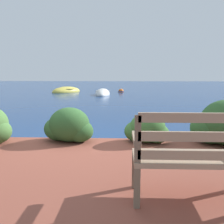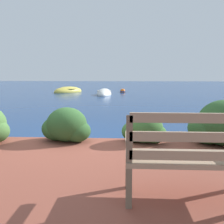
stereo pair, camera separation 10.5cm
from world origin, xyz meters
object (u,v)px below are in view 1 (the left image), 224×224
(park_bench, at_px, (195,155))
(rowboat_nearest, at_px, (103,94))
(rowboat_mid, at_px, (66,91))
(mooring_buoy, at_px, (121,91))

(park_bench, relative_size, rowboat_nearest, 0.44)
(rowboat_nearest, distance_m, rowboat_mid, 3.60)
(rowboat_nearest, xyz_separation_m, rowboat_mid, (-2.97, 2.04, 0.00))
(rowboat_nearest, bearing_deg, rowboat_mid, -124.43)
(mooring_buoy, bearing_deg, rowboat_mid, -177.00)
(park_bench, height_order, rowboat_mid, park_bench)
(rowboat_mid, relative_size, mooring_buoy, 6.00)
(rowboat_nearest, height_order, mooring_buoy, rowboat_nearest)
(park_bench, height_order, rowboat_nearest, park_bench)
(park_bench, distance_m, mooring_buoy, 16.97)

